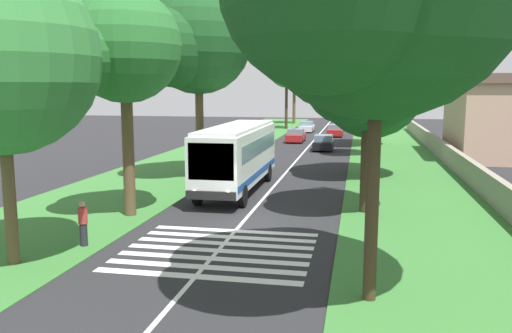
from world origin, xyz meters
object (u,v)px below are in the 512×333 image
(trailing_car_1, at_px, (296,136))
(trailing_car_3, at_px, (307,127))
(roadside_tree_right_3, at_px, (369,81))
(roadside_building, at_px, (504,116))
(roadside_tree_right_0, at_px, (369,87))
(roadside_tree_left_3, at_px, (122,50))
(roadside_tree_right_1, at_px, (374,68))
(roadside_tree_left_4, at_px, (286,71))
(utility_pole, at_px, (372,118))
(trailing_car_0, at_px, (323,143))
(roadside_tree_right_4, at_px, (365,73))
(roadside_tree_left_1, at_px, (294,74))
(coach_bus, at_px, (238,154))
(pedestrian, at_px, (83,223))
(roadside_tree_left_2, at_px, (195,44))
(trailing_car_2, at_px, (335,131))

(trailing_car_1, xyz_separation_m, trailing_car_3, (12.96, 0.10, 0.00))
(roadside_tree_right_3, height_order, roadside_building, roadside_tree_right_3)
(roadside_tree_right_0, relative_size, roadside_building, 0.85)
(trailing_car_3, xyz_separation_m, roadside_tree_left_3, (-47.25, 3.60, 6.82))
(roadside_tree_left_3, xyz_separation_m, roadside_tree_right_1, (23.30, -11.42, -0.04))
(roadside_tree_left_4, distance_m, roadside_tree_right_3, 22.53)
(roadside_tree_left_4, xyz_separation_m, utility_pole, (-45.75, -10.83, -3.84))
(trailing_car_0, xyz_separation_m, roadside_tree_right_3, (4.61, -4.03, 5.76))
(roadside_tree_right_4, bearing_deg, roadside_tree_left_3, 103.89)
(roadside_tree_left_3, bearing_deg, roadside_tree_right_1, -26.12)
(roadside_tree_right_0, bearing_deg, roadside_tree_left_1, 12.50)
(trailing_car_3, xyz_separation_m, utility_pole, (-41.35, -7.42, 3.59))
(coach_bus, xyz_separation_m, trailing_car_3, (40.62, 0.08, -1.48))
(roadside_tree_left_4, relative_size, roadside_tree_right_0, 1.13)
(roadside_tree_left_4, xyz_separation_m, pedestrian, (-56.51, -0.28, -7.19))
(roadside_tree_left_4, height_order, roadside_tree_right_0, roadside_tree_left_4)
(roadside_tree_left_1, relative_size, roadside_tree_right_1, 1.05)
(trailing_car_1, distance_m, roadside_tree_left_4, 19.21)
(coach_bus, bearing_deg, roadside_tree_right_0, -48.32)
(roadside_tree_left_2, bearing_deg, roadside_tree_right_3, -27.51)
(trailing_car_0, bearing_deg, roadside_tree_left_3, 165.43)
(roadside_tree_left_1, xyz_separation_m, utility_pole, (-56.74, -11.08, -3.66))
(trailing_car_2, bearing_deg, pedestrian, 171.36)
(trailing_car_2, height_order, roadside_tree_left_1, roadside_tree_left_1)
(trailing_car_3, height_order, roadside_tree_right_4, roadside_tree_right_4)
(roadside_tree_left_2, bearing_deg, pedestrian, -178.33)
(roadside_tree_left_2, distance_m, utility_pole, 12.73)
(coach_bus, bearing_deg, roadside_tree_right_4, -120.32)
(roadside_tree_left_3, distance_m, roadside_tree_right_1, 25.94)
(coach_bus, relative_size, roadside_building, 1.00)
(pedestrian, bearing_deg, roadside_building, -36.32)
(roadside_tree_left_2, height_order, roadside_tree_right_4, roadside_tree_left_2)
(trailing_car_0, bearing_deg, roadside_tree_right_4, -172.15)
(roadside_tree_left_1, xyz_separation_m, roadside_building, (-38.15, -22.10, -4.43))
(trailing_car_3, xyz_separation_m, roadside_tree_right_4, (-44.64, -6.95, 5.82))
(trailing_car_3, bearing_deg, roadside_tree_right_4, -171.15)
(trailing_car_1, distance_m, trailing_car_3, 12.96)
(trailing_car_3, height_order, roadside_tree_left_3, roadside_tree_left_3)
(trailing_car_2, bearing_deg, roadside_tree_right_3, -159.75)
(coach_bus, height_order, utility_pole, utility_pole)
(trailing_car_2, xyz_separation_m, roadside_tree_left_3, (-41.80, 7.55, 6.82))
(trailing_car_0, height_order, roadside_tree_left_1, roadside_tree_left_1)
(roadside_tree_right_4, xyz_separation_m, pedestrian, (-7.46, 10.09, -5.58))
(trailing_car_0, relative_size, roadside_tree_right_0, 0.45)
(coach_bus, height_order, roadside_tree_right_1, roadside_tree_right_1)
(trailing_car_2, bearing_deg, roadside_tree_left_4, 36.82)
(trailing_car_2, relative_size, roadside_tree_left_1, 0.42)
(coach_bus, distance_m, trailing_car_1, 27.70)
(roadside_tree_right_4, bearing_deg, roadside_tree_right_1, -2.41)
(roadside_tree_left_4, bearing_deg, roadside_tree_left_1, 1.30)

